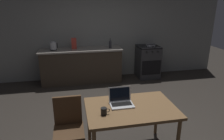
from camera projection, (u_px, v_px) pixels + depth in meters
The scene contains 12 objects.
ground_plane at pixel (124, 124), 3.75m from camera, with size 12.00×12.00×0.00m, color #2D2823.
back_wall at pixel (112, 28), 5.78m from camera, with size 6.40×0.10×2.80m, color gray.
kitchen_counter at pixel (82, 65), 5.59m from camera, with size 2.16×0.64×0.92m.
stove_oven at pixel (148, 62), 5.94m from camera, with size 0.60×0.62×0.92m.
dining_table at pixel (131, 112), 2.84m from camera, with size 1.22×0.82×0.74m.
chair at pixel (69, 125), 2.80m from camera, with size 0.40×0.40×0.89m.
laptop at pixel (121, 101), 2.88m from camera, with size 0.32×0.26×0.23m.
electric_kettle at pixel (53, 46), 5.28m from camera, with size 0.20×0.17×0.22m.
bottle at pixel (110, 44), 5.51m from camera, with size 0.07×0.07×0.25m.
frying_pan at pixel (151, 45), 5.77m from camera, with size 0.27×0.44×0.05m.
coffee_mug at pixel (104, 111), 2.62m from camera, with size 0.12×0.08×0.09m.
cereal_box at pixel (74, 43), 5.38m from camera, with size 0.13×0.05×0.29m.
Camera 1 is at (-0.85, -3.14, 2.11)m, focal length 33.08 mm.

